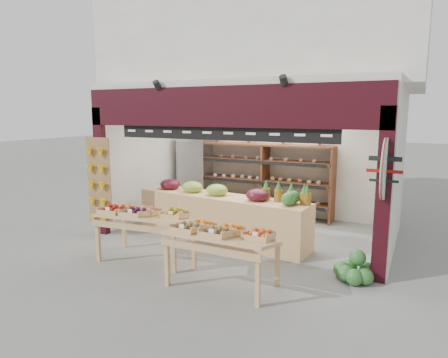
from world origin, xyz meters
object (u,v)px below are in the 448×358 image
refrigerator (195,173)px  cardboard_stack (177,213)px  display_table_left (141,215)px  watermelon_pile (354,270)px  display_table_right (219,234)px  back_shelving (265,167)px  mid_counter (221,216)px

refrigerator → cardboard_stack: 1.75m
display_table_left → watermelon_pile: display_table_left is taller
display_table_right → back_shelving: bearing=101.7°
cardboard_stack → display_table_left: display_table_left is taller
mid_counter → watermelon_pile: mid_counter is taller
cardboard_stack → watermelon_pile: (4.17, -1.45, -0.10)m
back_shelving → mid_counter: bearing=-92.0°
refrigerator → display_table_right: size_ratio=1.22×
cardboard_stack → mid_counter: bearing=-22.9°
cardboard_stack → mid_counter: size_ratio=0.27×
display_table_left → display_table_right: 1.76m
back_shelving → cardboard_stack: back_shelving is taller
display_table_right → watermelon_pile: size_ratio=2.53×
display_table_right → watermelon_pile: bearing=30.2°
refrigerator → cardboard_stack: bearing=-82.4°
mid_counter → watermelon_pile: 2.88m
cardboard_stack → back_shelving: bearing=47.4°
refrigerator → display_table_left: 3.84m
cardboard_stack → watermelon_pile: 4.42m
back_shelving → mid_counter: back_shelving is taller
back_shelving → cardboard_stack: bearing=-132.6°
cardboard_stack → watermelon_pile: cardboard_stack is taller
display_table_left → display_table_right: (1.72, -0.36, -0.01)m
cardboard_stack → watermelon_pile: bearing=-19.2°
cardboard_stack → display_table_right: display_table_right is taller
back_shelving → cardboard_stack: 2.43m
display_table_left → watermelon_pile: size_ratio=2.67×
cardboard_stack → mid_counter: 1.58m
mid_counter → watermelon_pile: (2.73, -0.84, -0.34)m
back_shelving → display_table_left: size_ratio=2.03×
back_shelving → mid_counter: 2.37m
mid_counter → display_table_right: (0.94, -1.89, 0.27)m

